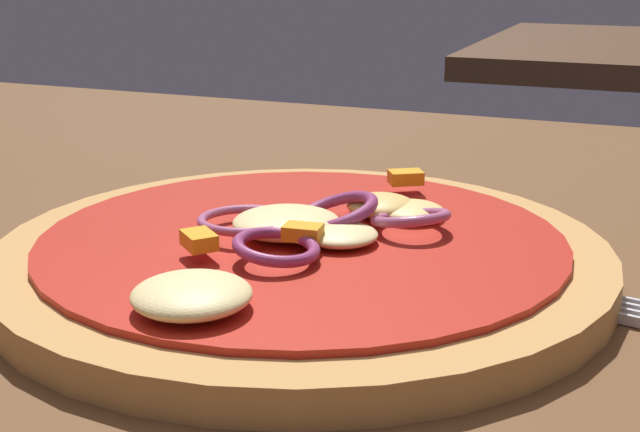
{
  "coord_description": "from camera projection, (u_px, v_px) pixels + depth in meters",
  "views": [
    {
      "loc": [
        0.19,
        -0.29,
        0.17
      ],
      "look_at": [
        0.05,
        0.05,
        0.05
      ],
      "focal_mm": 50.27,
      "sensor_mm": 36.0,
      "label": 1
    }
  ],
  "objects": [
    {
      "name": "dining_table",
      "position": [
        167.0,
        320.0,
        0.37
      ],
      "size": [
        1.25,
        0.84,
        0.03
      ],
      "color": "brown",
      "rests_on": "ground"
    },
    {
      "name": "pizza",
      "position": [
        302.0,
        254.0,
        0.38
      ],
      "size": [
        0.26,
        0.26,
        0.03
      ],
      "color": "tan",
      "rests_on": "dining_table"
    }
  ]
}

